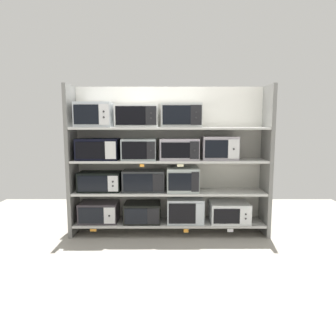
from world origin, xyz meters
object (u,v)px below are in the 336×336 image
(microwave_4, at_px, (99,182))
(microwave_12, at_px, (135,116))
(microwave_5, at_px, (142,181))
(microwave_9, at_px, (178,149))
(microwave_8, at_px, (138,149))
(microwave_2, at_px, (184,210))
(microwave_3, at_px, (228,212))
(microwave_6, at_px, (181,179))
(microwave_10, at_px, (218,148))
(microwave_0, at_px, (98,212))
(microwave_7, at_px, (97,149))
(microwave_11, at_px, (93,115))
(microwave_1, at_px, (141,212))
(microwave_13, at_px, (180,115))

(microwave_4, xyz_separation_m, microwave_12, (0.52, 0.00, 0.89))
(microwave_5, height_order, microwave_9, microwave_9)
(microwave_8, relative_size, microwave_12, 0.81)
(microwave_9, bearing_deg, microwave_2, -0.27)
(microwave_5, bearing_deg, microwave_2, 0.00)
(microwave_3, xyz_separation_m, microwave_6, (-0.65, 0.00, 0.46))
(microwave_6, distance_m, microwave_10, 0.66)
(microwave_0, bearing_deg, microwave_7, 0.35)
(microwave_2, bearing_deg, microwave_9, 179.73)
(microwave_3, bearing_deg, microwave_9, 179.99)
(microwave_3, height_order, microwave_11, microwave_11)
(microwave_4, bearing_deg, microwave_12, 0.01)
(microwave_4, bearing_deg, microwave_11, 179.73)
(microwave_1, bearing_deg, microwave_10, 0.01)
(microwave_7, relative_size, microwave_12, 0.99)
(microwave_2, xyz_separation_m, microwave_4, (-1.18, -0.00, 0.40))
(microwave_9, bearing_deg, microwave_3, -0.01)
(microwave_0, relative_size, microwave_11, 1.09)
(microwave_0, distance_m, microwave_7, 0.88)
(microwave_10, distance_m, microwave_12, 1.20)
(microwave_6, bearing_deg, microwave_11, -179.99)
(microwave_9, height_order, microwave_10, microwave_10)
(microwave_3, bearing_deg, microwave_5, -179.99)
(microwave_5, height_order, microwave_10, microwave_10)
(microwave_5, relative_size, microwave_13, 1.06)
(microwave_0, relative_size, microwave_4, 0.92)
(microwave_0, xyz_separation_m, microwave_6, (1.16, 0.00, 0.46))
(microwave_1, xyz_separation_m, microwave_6, (0.56, 0.00, 0.47))
(microwave_10, height_order, microwave_13, microwave_13)
(microwave_2, bearing_deg, microwave_13, 179.88)
(microwave_7, distance_m, microwave_12, 0.69)
(microwave_1, relative_size, microwave_12, 0.88)
(microwave_3, bearing_deg, microwave_1, -179.99)
(microwave_8, xyz_separation_m, microwave_10, (1.09, 0.00, 0.02))
(microwave_2, relative_size, microwave_3, 0.93)
(microwave_4, distance_m, microwave_7, 0.45)
(microwave_12, bearing_deg, microwave_7, 179.98)
(microwave_10, relative_size, microwave_11, 0.99)
(microwave_3, distance_m, microwave_5, 1.27)
(microwave_3, height_order, microwave_13, microwave_13)
(microwave_8, bearing_deg, microwave_11, 179.98)
(microwave_2, relative_size, microwave_9, 0.96)
(microwave_9, xyz_separation_m, microwave_12, (-0.57, -0.00, 0.44))
(microwave_0, relative_size, microwave_13, 0.98)
(microwave_12, bearing_deg, microwave_8, -0.09)
(microwave_0, height_order, microwave_6, microwave_6)
(microwave_12, bearing_deg, microwave_6, 0.04)
(microwave_12, bearing_deg, microwave_2, -0.00)
(microwave_7, xyz_separation_m, microwave_11, (-0.04, -0.00, 0.46))
(microwave_13, bearing_deg, microwave_7, 180.00)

